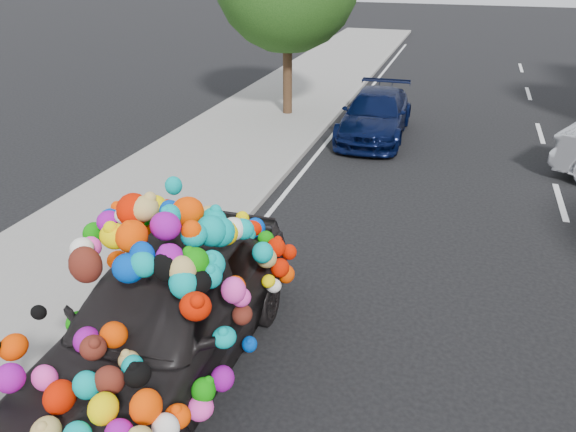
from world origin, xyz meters
TOP-DOWN VIEW (x-y plane):
  - ground at (0.00, 0.00)m, footprint 100.00×100.00m
  - sidewalk at (-4.30, 0.00)m, footprint 4.00×60.00m
  - kerb at (-2.35, 0.00)m, footprint 0.15×60.00m
  - plush_art_car at (-1.69, -2.02)m, footprint 2.29×4.93m
  - navy_sedan at (-0.87, 8.30)m, footprint 1.80×4.26m

SIDE VIEW (x-z plane):
  - ground at x=0.00m, z-range 0.00..0.00m
  - sidewalk at x=-4.30m, z-range 0.00..0.12m
  - kerb at x=-2.35m, z-range 0.00..0.13m
  - navy_sedan at x=-0.87m, z-range 0.00..1.23m
  - plush_art_car at x=-1.69m, z-range 0.03..2.29m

